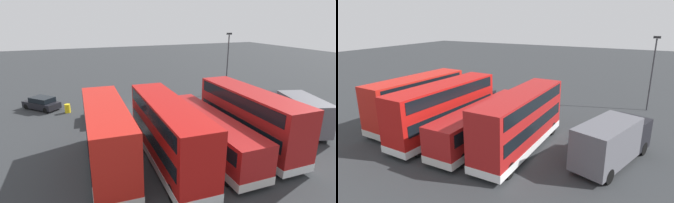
# 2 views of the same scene
# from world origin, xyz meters

# --- Properties ---
(ground_plane) EXTENTS (140.00, 140.00, 0.00)m
(ground_plane) POSITION_xyz_m (0.00, 0.00, 0.00)
(ground_plane) COLOR #2D3033
(bus_double_decker_near_end) EXTENTS (2.75, 10.96, 4.55)m
(bus_double_decker_near_end) POSITION_xyz_m (-5.43, 11.90, 2.45)
(bus_double_decker_near_end) COLOR #A51919
(bus_double_decker_near_end) RESTS_ON ground
(bus_single_deck_second) EXTENTS (2.76, 11.73, 2.95)m
(bus_single_deck_second) POSITION_xyz_m (-2.00, 11.72, 1.62)
(bus_single_deck_second) COLOR #A51919
(bus_single_deck_second) RESTS_ON ground
(bus_double_decker_third) EXTENTS (3.11, 11.25, 4.55)m
(bus_double_decker_third) POSITION_xyz_m (1.59, 12.22, 2.45)
(bus_double_decker_third) COLOR #B71411
(bus_double_decker_third) RESTS_ON ground
(bus_double_decker_fourth) EXTENTS (3.15, 10.37, 4.55)m
(bus_double_decker_fourth) POSITION_xyz_m (5.59, 11.33, 2.45)
(bus_double_decker_fourth) COLOR red
(bus_double_decker_fourth) RESTS_ON ground
(box_truck_blue) EXTENTS (4.65, 7.90, 3.20)m
(box_truck_blue) POSITION_xyz_m (-11.92, 10.87, 1.71)
(box_truck_blue) COLOR #595960
(box_truck_blue) RESTS_ON ground
(car_hatchback_silver) EXTENTS (2.22, 4.74, 1.43)m
(car_hatchback_silver) POSITION_xyz_m (4.88, 1.69, 0.70)
(car_hatchback_silver) COLOR black
(car_hatchback_silver) RESTS_ON ground
(car_small_green) EXTENTS (4.20, 4.31, 1.43)m
(car_small_green) POSITION_xyz_m (10.46, -4.04, 0.70)
(car_small_green) COLOR black
(car_small_green) RESTS_ON ground
(lamp_post_tall) EXTENTS (0.70, 0.30, 8.03)m
(lamp_post_tall) POSITION_xyz_m (-13.70, -3.44, 4.69)
(lamp_post_tall) COLOR #38383D
(lamp_post_tall) RESTS_ON ground
(waste_bin_yellow) EXTENTS (0.60, 0.60, 0.95)m
(waste_bin_yellow) POSITION_xyz_m (7.81, -1.72, 0.47)
(waste_bin_yellow) COLOR yellow
(waste_bin_yellow) RESTS_ON ground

